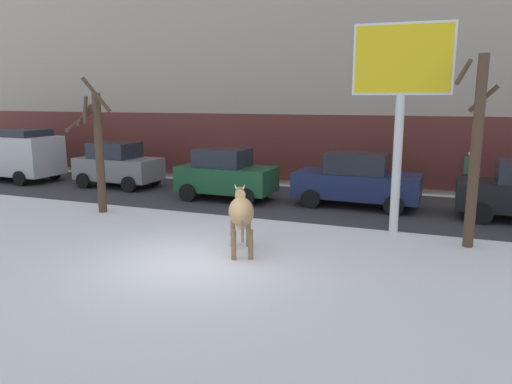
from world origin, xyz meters
name	(u,v)px	position (x,y,z in m)	size (l,w,h in m)	color
ground_plane	(193,262)	(0.00, 0.00, 0.00)	(120.00, 120.00, 0.00)	white
road_strip	(286,201)	(0.00, 7.10, 0.00)	(60.00, 5.60, 0.01)	#333338
building_facade	(328,36)	(0.00, 13.36, 6.48)	(44.00, 6.10, 13.00)	#A39989
cow_tan	(241,212)	(0.74, 1.09, 0.99)	(1.17, 1.89, 1.54)	tan
billboard	(402,73)	(4.03, 4.14, 4.31)	(2.53, 0.37, 5.56)	silver
car_silver_van	(12,153)	(-12.94, 7.03, 1.24)	(4.65, 2.22, 2.32)	#B7BABF
car_grey_hatchback	(118,165)	(-7.46, 7.36, 0.93)	(3.55, 2.00, 1.86)	slate
car_darkgreen_hatchback	(226,174)	(-2.16, 6.61, 0.93)	(3.55, 2.00, 1.86)	#194C2D
car_navy_sedan	(357,180)	(2.51, 7.15, 0.91)	(4.25, 2.08, 1.84)	#19234C
pedestrian_near_billboard	(468,174)	(6.17, 10.33, 0.88)	(0.36, 0.24, 1.73)	#282833
bare_tree_left_lot	(97,145)	(-5.17, 3.31, 2.19)	(1.34, 1.37, 4.31)	#4C3828
bare_tree_right_lot	(475,148)	(5.88, 3.53, 2.47)	(1.04, 0.91, 4.69)	#4C3828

